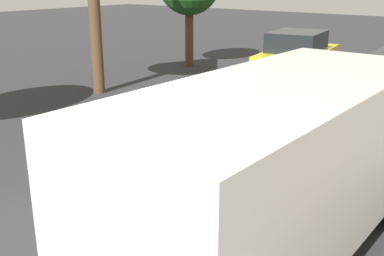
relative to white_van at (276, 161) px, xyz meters
name	(u,v)px	position (x,y,z in m)	size (l,w,h in m)	color
ground_plane	(82,240)	(-1.26, 2.12, -1.27)	(80.00, 80.00, 0.00)	#2D2D30
lane_marking_centre	(214,170)	(1.74, 2.12, -1.26)	(28.00, 0.16, 0.01)	#E0D14C
white_van	(276,161)	(0.00, 0.00, 0.00)	(5.21, 2.28, 2.20)	silver
car_yellow_mid_road	(297,55)	(9.96, 4.59, -0.46)	(4.47, 2.57, 1.60)	gold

